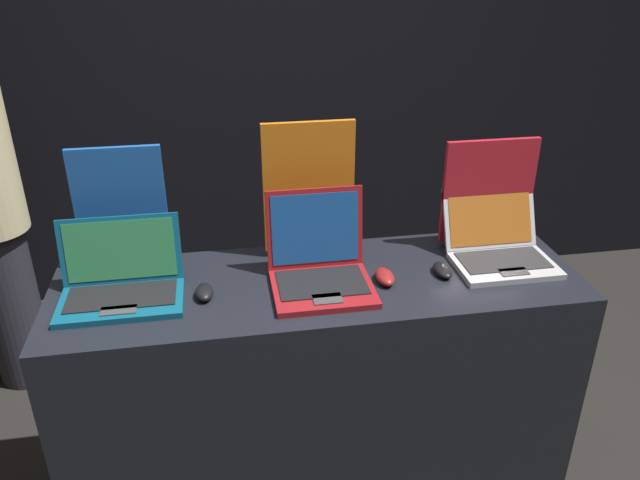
{
  "coord_description": "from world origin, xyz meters",
  "views": [
    {
      "loc": [
        -0.3,
        -1.5,
        2.0
      ],
      "look_at": [
        0.0,
        0.28,
        1.1
      ],
      "focal_mm": 35.0,
      "sensor_mm": 36.0,
      "label": 1
    }
  ],
  "objects": [
    {
      "name": "wall_back",
      "position": [
        0.0,
        1.98,
        1.4
      ],
      "size": [
        8.0,
        0.05,
        2.8
      ],
      "color": "black",
      "rests_on": "ground_plane"
    },
    {
      "name": "display_counter",
      "position": [
        0.0,
        0.28,
        0.48
      ],
      "size": [
        1.76,
        0.56,
        0.95
      ],
      "color": "black",
      "rests_on": "ground_plane"
    },
    {
      "name": "laptop_front",
      "position": [
        -0.63,
        0.28,
        1.01
      ],
      "size": [
        0.38,
        0.26,
        0.24
      ],
      "color": "#0F5170",
      "rests_on": "display_counter"
    },
    {
      "name": "mouse_front",
      "position": [
        -0.38,
        0.24,
        0.97
      ],
      "size": [
        0.06,
        0.1,
        0.04
      ],
      "color": "black",
      "rests_on": "display_counter"
    },
    {
      "name": "promo_stand_front",
      "position": [
        -0.63,
        0.49,
        1.16
      ],
      "size": [
        0.3,
        0.07,
        0.43
      ],
      "color": "black",
      "rests_on": "display_counter"
    },
    {
      "name": "laptop_middle",
      "position": [
        -0.0,
        0.27,
        1.02
      ],
      "size": [
        0.32,
        0.31,
        0.29
      ],
      "color": "maroon",
      "rests_on": "display_counter"
    },
    {
      "name": "mouse_middle",
      "position": [
        0.21,
        0.23,
        0.97
      ],
      "size": [
        0.06,
        0.11,
        0.04
      ],
      "color": "maroon",
      "rests_on": "display_counter"
    },
    {
      "name": "promo_stand_middle",
      "position": [
        -0.0,
        0.48,
        1.18
      ],
      "size": [
        0.32,
        0.07,
        0.48
      ],
      "color": "black",
      "rests_on": "display_counter"
    },
    {
      "name": "laptop_back",
      "position": [
        0.65,
        0.32,
        1.01
      ],
      "size": [
        0.34,
        0.33,
        0.23
      ],
      "color": "#B7B7BC",
      "rests_on": "display_counter"
    },
    {
      "name": "mouse_back",
      "position": [
        0.42,
        0.25,
        0.97
      ],
      "size": [
        0.06,
        0.11,
        0.03
      ],
      "color": "black",
      "rests_on": "display_counter"
    },
    {
      "name": "promo_stand_back",
      "position": [
        0.65,
        0.45,
        1.14
      ],
      "size": [
        0.34,
        0.07,
        0.4
      ],
      "color": "black",
      "rests_on": "display_counter"
    }
  ]
}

